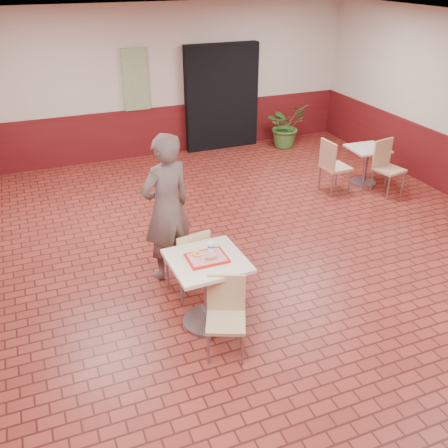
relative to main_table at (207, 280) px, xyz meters
name	(u,v)px	position (x,y,z in m)	size (l,w,h in m)	color
room_shell	(279,165)	(1.19, 0.69, 0.93)	(8.01, 10.01, 3.01)	maroon
wainscot_band	(275,237)	(1.19, 0.69, -0.07)	(8.00, 10.00, 1.00)	#551012
corridor_doorway	(222,97)	(2.39, 5.57, 0.53)	(1.60, 0.22, 2.20)	black
promo_poster	(136,80)	(0.59, 5.63, 1.03)	(0.50, 0.03, 1.20)	gray
main_table	(207,280)	(0.00, 0.00, 0.00)	(0.80, 0.80, 0.85)	beige
chair_main_front	(226,312)	(0.02, -0.49, -0.09)	(0.53, 0.53, 0.87)	tan
chair_main_back	(190,260)	(-0.02, 0.55, -0.05)	(0.49, 0.49, 0.93)	#DBB983
customer	(167,208)	(-0.12, 1.13, 0.40)	(0.70, 0.46, 1.93)	#63524D
serving_tray	(207,258)	(0.00, 0.00, 0.29)	(0.43, 0.33, 0.03)	red
ring_donut	(198,254)	(-0.08, 0.07, 0.32)	(0.10, 0.10, 0.03)	#F4AB59
long_john_donut	(211,258)	(0.03, -0.05, 0.32)	(0.14, 0.08, 0.04)	#D4883E
paper_cup	(211,246)	(0.09, 0.12, 0.35)	(0.08, 0.08, 0.10)	white
second_table	(366,159)	(4.10, 2.71, -0.11)	(0.65, 0.65, 0.68)	#BDAC98
chair_second_left	(332,164)	(3.30, 2.61, -0.04)	(0.46, 0.46, 0.95)	#D8A682
chair_second_front	(386,164)	(4.17, 2.25, -0.04)	(0.51, 0.51, 0.95)	tan
potted_plant	(286,125)	(3.71, 5.09, -0.09)	(0.86, 0.74, 0.95)	#3B6829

